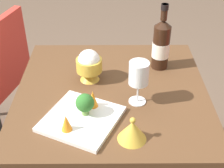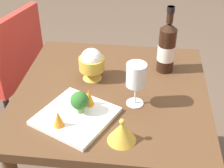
# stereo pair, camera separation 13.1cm
# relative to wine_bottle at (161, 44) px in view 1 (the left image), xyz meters

# --- Properties ---
(dining_table) EXTENTS (0.79, 0.79, 0.72)m
(dining_table) POSITION_rel_wine_bottle_xyz_m (0.18, -0.22, -0.21)
(dining_table) COLOR brown
(dining_table) RESTS_ON ground_plane
(wine_bottle) EXTENTS (0.08, 0.08, 0.30)m
(wine_bottle) POSITION_rel_wine_bottle_xyz_m (0.00, 0.00, 0.00)
(wine_bottle) COLOR black
(wine_bottle) RESTS_ON dining_table
(wine_glass) EXTENTS (0.08, 0.08, 0.18)m
(wine_glass) POSITION_rel_wine_bottle_xyz_m (0.26, -0.12, 0.01)
(wine_glass) COLOR white
(wine_glass) RESTS_ON dining_table
(rice_bowl) EXTENTS (0.11, 0.11, 0.14)m
(rice_bowl) POSITION_rel_wine_bottle_xyz_m (0.10, -0.31, -0.04)
(rice_bowl) COLOR gold
(rice_bowl) RESTS_ON dining_table
(rice_bowl_lid) EXTENTS (0.10, 0.10, 0.09)m
(rice_bowl_lid) POSITION_rel_wine_bottle_xyz_m (0.47, -0.15, -0.08)
(rice_bowl_lid) COLOR gold
(rice_bowl_lid) RESTS_ON dining_table
(serving_plate) EXTENTS (0.33, 0.33, 0.02)m
(serving_plate) POSITION_rel_wine_bottle_xyz_m (0.37, -0.33, -0.11)
(serving_plate) COLOR white
(serving_plate) RESTS_ON dining_table
(broccoli_floret) EXTENTS (0.07, 0.07, 0.09)m
(broccoli_floret) POSITION_rel_wine_bottle_xyz_m (0.35, -0.32, -0.05)
(broccoli_floret) COLOR #729E4C
(broccoli_floret) RESTS_ON serving_plate
(carrot_garnish_left) EXTENTS (0.04, 0.04, 0.07)m
(carrot_garnish_left) POSITION_rel_wine_bottle_xyz_m (0.31, -0.29, -0.07)
(carrot_garnish_left) COLOR orange
(carrot_garnish_left) RESTS_ON serving_plate
(carrot_garnish_right) EXTENTS (0.04, 0.04, 0.06)m
(carrot_garnish_right) POSITION_rel_wine_bottle_xyz_m (0.44, -0.38, -0.07)
(carrot_garnish_right) COLOR orange
(carrot_garnish_right) RESTS_ON serving_plate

